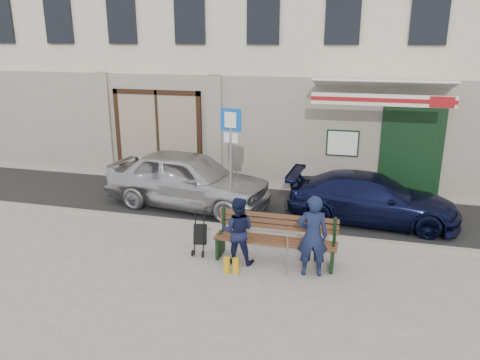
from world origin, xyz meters
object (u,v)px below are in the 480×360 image
(stroller, at_px, (200,235))
(man, at_px, (312,236))
(woman, at_px, (238,231))
(car_navy, at_px, (372,199))
(parking_sign, at_px, (231,148))
(bench, at_px, (273,240))
(car_silver, at_px, (188,179))

(stroller, bearing_deg, man, -17.45)
(woman, distance_m, stroller, 0.92)
(car_navy, distance_m, parking_sign, 3.58)
(stroller, bearing_deg, bench, -8.26)
(bench, bearing_deg, man, -24.22)
(car_navy, bearing_deg, car_silver, 94.44)
(parking_sign, bearing_deg, stroller, -84.11)
(woman, xyz_separation_m, stroller, (-0.85, 0.20, -0.28))
(car_navy, distance_m, man, 3.20)
(car_navy, bearing_deg, man, 163.08)
(bench, height_order, stroller, bench)
(parking_sign, distance_m, bench, 2.53)
(bench, distance_m, woman, 0.73)
(bench, relative_size, stroller, 2.69)
(parking_sign, relative_size, stroller, 3.08)
(car_silver, relative_size, car_navy, 1.08)
(parking_sign, relative_size, bench, 1.14)
(parking_sign, height_order, stroller, parking_sign)
(car_silver, relative_size, parking_sign, 1.58)
(car_silver, height_order, bench, car_silver)
(man, bearing_deg, car_navy, -120.45)
(woman, bearing_deg, man, 170.63)
(car_navy, height_order, bench, car_navy)
(car_silver, bearing_deg, car_navy, -80.87)
(bench, xyz_separation_m, stroller, (-1.50, -0.02, -0.06))
(car_silver, distance_m, parking_sign, 1.99)
(car_navy, bearing_deg, woman, 141.51)
(car_navy, bearing_deg, parking_sign, 110.17)
(bench, xyz_separation_m, woman, (-0.65, -0.23, 0.22))
(woman, relative_size, stroller, 1.51)
(parking_sign, distance_m, woman, 2.31)
(car_silver, xyz_separation_m, parking_sign, (1.41, -0.87, 1.11))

